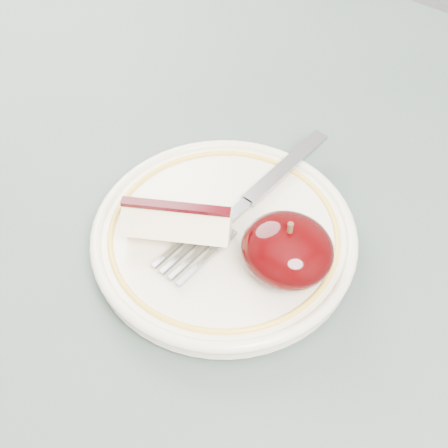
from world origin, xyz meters
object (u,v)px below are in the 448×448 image
Objects in this scene: apple_half at (287,250)px; fork at (246,203)px; table at (131,311)px; plate at (224,236)px.

apple_half is 0.06m from fork.
fork reaches higher than table.
table is at bearing -157.38° from apple_half.
fork reaches higher than plate.
table is 0.15m from fork.
apple_half is 0.34× the size of fork.
table is 0.13m from plate.
table is at bearing -142.51° from plate.
plate is at bearing 37.49° from table.
plate is at bearing -173.62° from fork.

